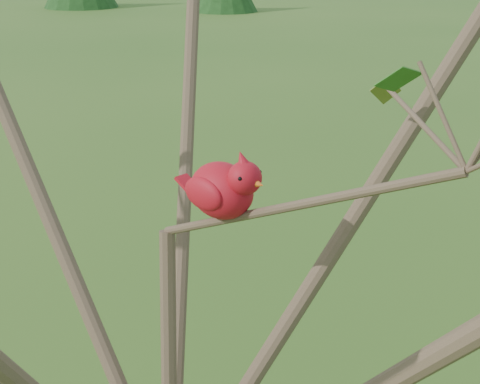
{
  "coord_description": "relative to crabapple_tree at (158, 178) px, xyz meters",
  "views": [
    {
      "loc": [
        0.72,
        -0.95,
        2.53
      ],
      "look_at": [
        0.14,
        0.08,
        2.08
      ],
      "focal_mm": 50.0,
      "sensor_mm": 36.0,
      "label": 1
    }
  ],
  "objects": [
    {
      "name": "crabapple_tree",
      "position": [
        0.0,
        0.0,
        0.0
      ],
      "size": [
        2.35,
        2.05,
        2.95
      ],
      "color": "#433024",
      "rests_on": "ground"
    },
    {
      "name": "cardinal",
      "position": [
        0.08,
        0.11,
        -0.04
      ],
      "size": [
        0.23,
        0.14,
        0.16
      ],
      "rotation": [
        0.0,
        0.0,
        -0.25
      ],
      "color": "red",
      "rests_on": "ground"
    }
  ]
}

